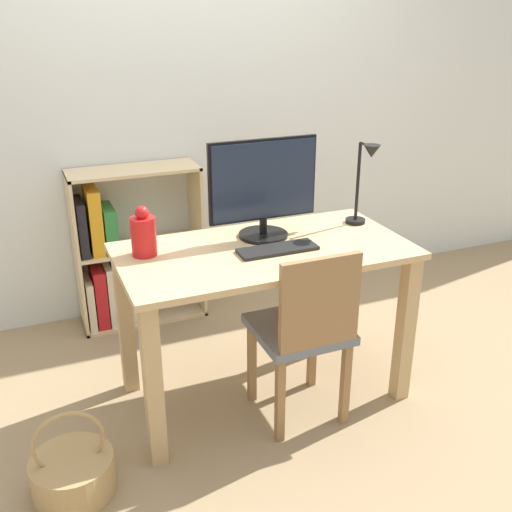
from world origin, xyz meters
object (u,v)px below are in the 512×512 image
monitor (263,185)px  keyboard (278,249)px  chair (305,329)px  basket (73,473)px  bookshelf (119,262)px  vase (143,234)px  desk_lamp (365,177)px

monitor → keyboard: size_ratio=1.46×
chair → basket: bearing=176.8°
monitor → bookshelf: size_ratio=0.56×
vase → bookshelf: size_ratio=0.24×
keyboard → vase: (-0.56, 0.18, 0.09)m
keyboard → basket: keyboard is taller
vase → basket: (-0.44, -0.45, -0.78)m
vase → chair: 0.82m
monitor → desk_lamp: monitor is taller
keyboard → chair: size_ratio=0.42×
keyboard → chair: 0.37m
monitor → chair: bearing=-85.2°
basket → desk_lamp: bearing=15.1°
basket → monitor: bearing=24.8°
keyboard → bookshelf: (-0.54, 1.05, -0.40)m
basket → keyboard: bearing=15.3°
vase → monitor: bearing=1.4°
bookshelf → monitor: bearing=-57.2°
keyboard → desk_lamp: (0.52, 0.14, 0.25)m
chair → bookshelf: size_ratio=0.92×
keyboard → vase: size_ratio=1.61×
monitor → keyboard: monitor is taller
desk_lamp → basket: 1.82m
desk_lamp → basket: (-1.51, -0.41, -0.94)m
monitor → keyboard: (-0.01, -0.19, -0.24)m
chair → bookshelf: bearing=108.1°
chair → keyboard: bearing=95.6°
vase → desk_lamp: size_ratio=0.54×
keyboard → bookshelf: bookshelf is taller
basket → vase: bearing=45.9°
bookshelf → keyboard: bearing=-62.8°
chair → basket: size_ratio=2.28×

